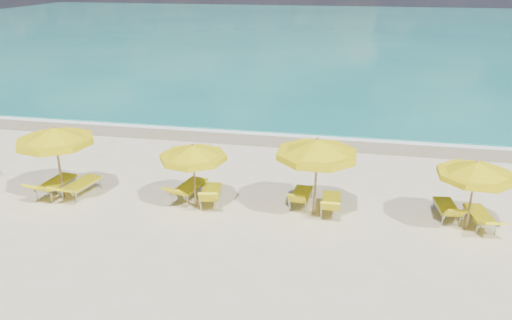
# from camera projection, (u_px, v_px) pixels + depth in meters

# --- Properties ---
(ground_plane) EXTENTS (120.00, 120.00, 0.00)m
(ground_plane) POSITION_uv_depth(u_px,v_px,m) (247.00, 213.00, 15.49)
(ground_plane) COLOR beige
(ocean) EXTENTS (120.00, 80.00, 0.30)m
(ocean) POSITION_uv_depth(u_px,v_px,m) (332.00, 31.00, 59.38)
(ocean) COLOR #137069
(ocean) RESTS_ON ground
(wet_sand_band) EXTENTS (120.00, 2.60, 0.01)m
(wet_sand_band) POSITION_uv_depth(u_px,v_px,m) (282.00, 138.00, 22.25)
(wet_sand_band) COLOR tan
(wet_sand_band) RESTS_ON ground
(foam_line) EXTENTS (120.00, 1.20, 0.03)m
(foam_line) POSITION_uv_depth(u_px,v_px,m) (284.00, 133.00, 22.98)
(foam_line) COLOR white
(foam_line) RESTS_ON ground
(whitecap_near) EXTENTS (14.00, 0.36, 0.05)m
(whitecap_near) POSITION_uv_depth(u_px,v_px,m) (212.00, 86.00, 32.12)
(whitecap_near) COLOR white
(whitecap_near) RESTS_ON ground
(whitecap_far) EXTENTS (18.00, 0.30, 0.05)m
(whitecap_far) POSITION_uv_depth(u_px,v_px,m) (425.00, 73.00, 35.98)
(whitecap_far) COLOR white
(whitecap_far) RESTS_ON ground
(umbrella_2) EXTENTS (2.86, 2.86, 2.48)m
(umbrella_2) POSITION_uv_depth(u_px,v_px,m) (55.00, 136.00, 15.82)
(umbrella_2) COLOR #A27851
(umbrella_2) RESTS_ON ground
(umbrella_3) EXTENTS (2.40, 2.40, 2.13)m
(umbrella_3) POSITION_uv_depth(u_px,v_px,m) (193.00, 153.00, 15.27)
(umbrella_3) COLOR #A27851
(umbrella_3) RESTS_ON ground
(umbrella_4) EXTENTS (3.24, 3.24, 2.52)m
(umbrella_4) POSITION_uv_depth(u_px,v_px,m) (317.00, 149.00, 14.64)
(umbrella_4) COLOR #A27851
(umbrella_4) RESTS_ON ground
(umbrella_5) EXTENTS (2.80, 2.80, 2.15)m
(umbrella_5) POSITION_uv_depth(u_px,v_px,m) (476.00, 171.00, 13.90)
(umbrella_5) COLOR #A27851
(umbrella_5) RESTS_ON ground
(lounger_2_left) EXTENTS (0.84, 2.01, 0.82)m
(lounger_2_left) POSITION_uv_depth(u_px,v_px,m) (56.00, 187.00, 16.71)
(lounger_2_left) COLOR #A5A8AD
(lounger_2_left) RESTS_ON ground
(lounger_2_right) EXTENTS (0.94, 2.00, 0.73)m
(lounger_2_right) POSITION_uv_depth(u_px,v_px,m) (81.00, 188.00, 16.66)
(lounger_2_right) COLOR #A5A8AD
(lounger_2_right) RESTS_ON ground
(lounger_3_left) EXTENTS (1.01, 2.02, 0.85)m
(lounger_3_left) POSITION_uv_depth(u_px,v_px,m) (189.00, 192.00, 16.39)
(lounger_3_left) COLOR #A5A8AD
(lounger_3_left) RESTS_ON ground
(lounger_3_right) EXTENTS (0.95, 1.87, 0.88)m
(lounger_3_right) POSITION_uv_depth(u_px,v_px,m) (211.00, 197.00, 16.02)
(lounger_3_right) COLOR #A5A8AD
(lounger_3_right) RESTS_ON ground
(lounger_4_left) EXTENTS (0.68, 1.69, 0.81)m
(lounger_4_left) POSITION_uv_depth(u_px,v_px,m) (301.00, 199.00, 15.95)
(lounger_4_left) COLOR #A5A8AD
(lounger_4_left) RESTS_ON ground
(lounger_4_right) EXTENTS (0.62, 1.74, 0.83)m
(lounger_4_right) POSITION_uv_depth(u_px,v_px,m) (331.00, 206.00, 15.46)
(lounger_4_right) COLOR #A5A8AD
(lounger_4_right) RESTS_ON ground
(lounger_5_left) EXTENTS (0.74, 1.73, 0.78)m
(lounger_5_left) POSITION_uv_depth(u_px,v_px,m) (447.00, 212.00, 15.11)
(lounger_5_left) COLOR #A5A8AD
(lounger_5_left) RESTS_ON ground
(lounger_5_right) EXTENTS (0.83, 1.84, 0.69)m
(lounger_5_right) POSITION_uv_depth(u_px,v_px,m) (480.00, 220.00, 14.64)
(lounger_5_right) COLOR #A5A8AD
(lounger_5_right) RESTS_ON ground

